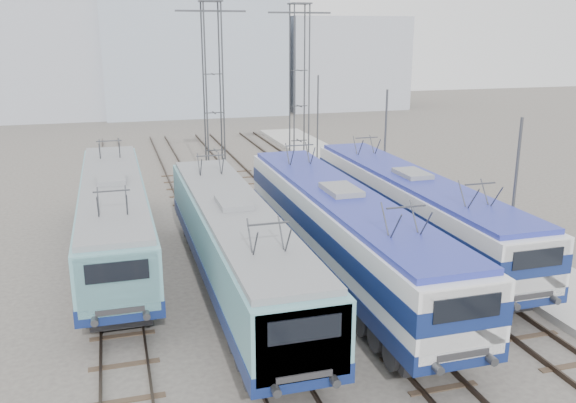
{
  "coord_description": "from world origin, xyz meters",
  "views": [
    {
      "loc": [
        -6.59,
        -17.89,
        10.2
      ],
      "look_at": [
        0.69,
        7.0,
        2.92
      ],
      "focal_mm": 38.0,
      "sensor_mm": 36.0,
      "label": 1
    }
  ],
  "objects_px": {
    "locomotive_far_left": "(114,213)",
    "mast_mid": "(385,150)",
    "catenary_tower_west": "(213,87)",
    "mast_rear": "(318,122)",
    "catenary_tower_east": "(299,83)",
    "mast_front": "(513,205)",
    "locomotive_center_right": "(342,227)",
    "locomotive_center_left": "(236,242)",
    "locomotive_far_right": "(412,205)",
    "safety_cone": "(531,272)"
  },
  "relations": [
    {
      "from": "catenary_tower_west",
      "to": "mast_rear",
      "type": "xyz_separation_m",
      "value": [
        8.6,
        4.0,
        -3.14
      ]
    },
    {
      "from": "locomotive_center_left",
      "to": "catenary_tower_west",
      "type": "height_order",
      "value": "catenary_tower_west"
    },
    {
      "from": "locomotive_center_left",
      "to": "locomotive_far_right",
      "type": "xyz_separation_m",
      "value": [
        9.0,
        2.62,
        0.05
      ]
    },
    {
      "from": "mast_rear",
      "to": "safety_cone",
      "type": "height_order",
      "value": "mast_rear"
    },
    {
      "from": "locomotive_center_left",
      "to": "catenary_tower_east",
      "type": "relative_size",
      "value": 1.5
    },
    {
      "from": "catenary_tower_east",
      "to": "safety_cone",
      "type": "distance_m",
      "value": 23.17
    },
    {
      "from": "locomotive_center_left",
      "to": "locomotive_center_right",
      "type": "distance_m",
      "value": 4.51
    },
    {
      "from": "catenary_tower_east",
      "to": "locomotive_far_left",
      "type": "bearing_deg",
      "value": -132.59
    },
    {
      "from": "catenary_tower_west",
      "to": "mast_front",
      "type": "bearing_deg",
      "value": -66.73
    },
    {
      "from": "locomotive_far_left",
      "to": "locomotive_far_right",
      "type": "xyz_separation_m",
      "value": [
        13.5,
        -2.71,
        0.05
      ]
    },
    {
      "from": "mast_rear",
      "to": "catenary_tower_east",
      "type": "bearing_deg",
      "value": -136.4
    },
    {
      "from": "locomotive_far_right",
      "to": "mast_front",
      "type": "bearing_deg",
      "value": -69.2
    },
    {
      "from": "catenary_tower_west",
      "to": "mast_rear",
      "type": "height_order",
      "value": "catenary_tower_west"
    },
    {
      "from": "locomotive_center_left",
      "to": "mast_mid",
      "type": "relative_size",
      "value": 2.58
    },
    {
      "from": "catenary_tower_east",
      "to": "mast_mid",
      "type": "relative_size",
      "value": 1.71
    },
    {
      "from": "catenary_tower_east",
      "to": "mast_front",
      "type": "relative_size",
      "value": 1.71
    },
    {
      "from": "mast_front",
      "to": "catenary_tower_east",
      "type": "bearing_deg",
      "value": 95.45
    },
    {
      "from": "locomotive_far_right",
      "to": "catenary_tower_west",
      "type": "relative_size",
      "value": 1.5
    },
    {
      "from": "locomotive_center_left",
      "to": "locomotive_far_right",
      "type": "distance_m",
      "value": 9.37
    },
    {
      "from": "mast_mid",
      "to": "catenary_tower_west",
      "type": "bearing_deg",
      "value": 137.07
    },
    {
      "from": "locomotive_far_right",
      "to": "safety_cone",
      "type": "distance_m",
      "value": 6.05
    },
    {
      "from": "catenary_tower_east",
      "to": "mast_front",
      "type": "bearing_deg",
      "value": -84.55
    },
    {
      "from": "locomotive_center_left",
      "to": "mast_rear",
      "type": "bearing_deg",
      "value": 63.49
    },
    {
      "from": "catenary_tower_west",
      "to": "mast_mid",
      "type": "relative_size",
      "value": 1.71
    },
    {
      "from": "locomotive_center_right",
      "to": "mast_rear",
      "type": "bearing_deg",
      "value": 73.62
    },
    {
      "from": "catenary_tower_east",
      "to": "mast_front",
      "type": "distance_m",
      "value": 22.32
    },
    {
      "from": "locomotive_far_right",
      "to": "safety_cone",
      "type": "height_order",
      "value": "locomotive_far_right"
    },
    {
      "from": "locomotive_far_left",
      "to": "mast_mid",
      "type": "distance_m",
      "value": 16.02
    },
    {
      "from": "catenary_tower_east",
      "to": "mast_mid",
      "type": "height_order",
      "value": "catenary_tower_east"
    },
    {
      "from": "catenary_tower_west",
      "to": "locomotive_center_right",
      "type": "bearing_deg",
      "value": -82.72
    },
    {
      "from": "mast_front",
      "to": "mast_rear",
      "type": "xyz_separation_m",
      "value": [
        0.0,
        24.0,
        0.0
      ]
    },
    {
      "from": "safety_cone",
      "to": "mast_front",
      "type": "bearing_deg",
      "value": 172.85
    },
    {
      "from": "locomotive_far_left",
      "to": "catenary_tower_west",
      "type": "distance_m",
      "value": 14.8
    },
    {
      "from": "catenary_tower_east",
      "to": "locomotive_center_right",
      "type": "bearing_deg",
      "value": -102.23
    },
    {
      "from": "locomotive_center_right",
      "to": "locomotive_center_left",
      "type": "bearing_deg",
      "value": -178.09
    },
    {
      "from": "catenary_tower_west",
      "to": "mast_mid",
      "type": "xyz_separation_m",
      "value": [
        8.6,
        -8.0,
        -3.14
      ]
    },
    {
      "from": "locomotive_center_left",
      "to": "mast_front",
      "type": "relative_size",
      "value": 2.58
    },
    {
      "from": "locomotive_far_left",
      "to": "locomotive_far_right",
      "type": "distance_m",
      "value": 13.77
    },
    {
      "from": "mast_mid",
      "to": "mast_rear",
      "type": "relative_size",
      "value": 1.0
    },
    {
      "from": "locomotive_far_left",
      "to": "mast_front",
      "type": "xyz_separation_m",
      "value": [
        15.35,
        -7.58,
        1.25
      ]
    },
    {
      "from": "safety_cone",
      "to": "catenary_tower_east",
      "type": "bearing_deg",
      "value": 98.18
    },
    {
      "from": "catenary_tower_east",
      "to": "locomotive_center_left",
      "type": "bearing_deg",
      "value": -113.89
    },
    {
      "from": "mast_rear",
      "to": "locomotive_center_right",
      "type": "bearing_deg",
      "value": -106.38
    },
    {
      "from": "locomotive_center_right",
      "to": "mast_front",
      "type": "height_order",
      "value": "mast_front"
    },
    {
      "from": "locomotive_far_left",
      "to": "mast_front",
      "type": "height_order",
      "value": "mast_front"
    },
    {
      "from": "locomotive_far_right",
      "to": "mast_mid",
      "type": "bearing_deg",
      "value": 75.45
    },
    {
      "from": "locomotive_far_left",
      "to": "mast_rear",
      "type": "height_order",
      "value": "mast_rear"
    },
    {
      "from": "locomotive_center_left",
      "to": "locomotive_far_right",
      "type": "relative_size",
      "value": 1.0
    },
    {
      "from": "mast_rear",
      "to": "mast_mid",
      "type": "bearing_deg",
      "value": -90.0
    },
    {
      "from": "locomotive_far_right",
      "to": "safety_cone",
      "type": "bearing_deg",
      "value": -59.65
    }
  ]
}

